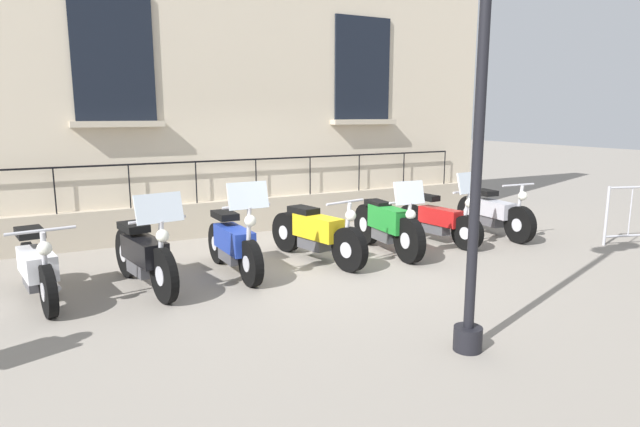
% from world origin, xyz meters
% --- Properties ---
extents(ground_plane, '(60.00, 60.00, 0.00)m').
position_xyz_m(ground_plane, '(0.00, 0.00, 0.00)').
color(ground_plane, gray).
extents(building_facade, '(0.82, 11.16, 8.33)m').
position_xyz_m(building_facade, '(-2.90, -0.00, 4.06)').
color(building_facade, beige).
rests_on(building_facade, ground_plane).
extents(motorcycle_white, '(1.95, 0.73, 1.01)m').
position_xyz_m(motorcycle_white, '(0.01, -3.84, 0.42)').
color(motorcycle_white, black).
rests_on(motorcycle_white, ground_plane).
extents(motorcycle_black, '(2.04, 0.70, 1.35)m').
position_xyz_m(motorcycle_black, '(0.13, -2.59, 0.46)').
color(motorcycle_black, black).
rests_on(motorcycle_black, ground_plane).
extents(motorcycle_blue, '(1.95, 0.68, 1.41)m').
position_xyz_m(motorcycle_blue, '(0.02, -1.32, 0.44)').
color(motorcycle_blue, black).
rests_on(motorcycle_blue, ground_plane).
extents(motorcycle_yellow, '(2.18, 0.79, 1.04)m').
position_xyz_m(motorcycle_yellow, '(-0.05, 0.05, 0.43)').
color(motorcycle_yellow, black).
rests_on(motorcycle_yellow, ground_plane).
extents(motorcycle_green, '(2.07, 0.62, 1.27)m').
position_xyz_m(motorcycle_green, '(0.06, 1.32, 0.46)').
color(motorcycle_green, black).
rests_on(motorcycle_green, ground_plane).
extents(motorcycle_red, '(1.94, 0.56, 1.33)m').
position_xyz_m(motorcycle_red, '(-0.09, 2.54, 0.41)').
color(motorcycle_red, black).
rests_on(motorcycle_red, ground_plane).
extents(motorcycle_silver, '(2.02, 0.71, 1.06)m').
position_xyz_m(motorcycle_silver, '(-0.07, 3.86, 0.41)').
color(motorcycle_silver, black).
rests_on(motorcycle_silver, ground_plane).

